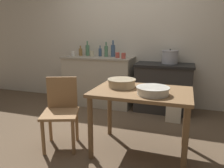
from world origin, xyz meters
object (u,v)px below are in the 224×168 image
object	(u,v)px
stove	(163,87)
bottle_center	(100,52)
work_table	(141,100)
stock_pot	(170,57)
cup_far_right	(92,54)
mixing_bowl_large	(153,90)
cup_mid_right	(117,55)
bottle_far_left	(113,50)
bottle_left	(81,52)
chair	(61,110)
bottle_center_left	(106,51)
bottle_mid_left	(88,50)
cup_right	(73,54)
flour_sack	(174,112)
cup_center_right	(124,56)
mixing_bowl_small	(122,83)

from	to	relation	value
stove	bottle_center	world-z (taller)	bottle_center
work_table	bottle_center	xyz separation A→B (m)	(-1.11, 1.57, 0.36)
work_table	stock_pot	world-z (taller)	stock_pot
cup_far_right	bottle_center	bearing A→B (deg)	43.72
work_table	cup_far_right	world-z (taller)	cup_far_right
mixing_bowl_large	cup_mid_right	distance (m)	1.77
work_table	bottle_far_left	size ratio (longest dim) A/B	3.55
mixing_bowl_large	bottle_left	bearing A→B (deg)	134.39
chair	cup_far_right	bearing A→B (deg)	79.66
chair	bottle_center_left	world-z (taller)	bottle_center_left
cup_mid_right	cup_far_right	bearing A→B (deg)	173.79
bottle_left	cup_mid_right	size ratio (longest dim) A/B	2.02
chair	bottle_mid_left	size ratio (longest dim) A/B	2.93
cup_mid_right	cup_right	size ratio (longest dim) A/B	1.07
bottle_left	bottle_center_left	size ratio (longest dim) A/B	0.72
bottle_center	cup_far_right	world-z (taller)	bottle_center
bottle_center	cup_right	world-z (taller)	bottle_center
flour_sack	bottle_center_left	size ratio (longest dim) A/B	1.13
stock_pot	bottle_far_left	xyz separation A→B (m)	(-1.01, -0.02, 0.08)
bottle_far_left	cup_right	xyz separation A→B (m)	(-0.77, -0.10, -0.07)
bottle_far_left	work_table	bearing A→B (deg)	-61.37
mixing_bowl_large	cup_center_right	distance (m)	1.64
chair	mixing_bowl_large	world-z (taller)	chair
chair	bottle_center_left	size ratio (longest dim) A/B	3.06
flour_sack	mixing_bowl_small	xyz separation A→B (m)	(-0.55, -0.97, 0.63)
stock_pot	bottle_center_left	world-z (taller)	bottle_center_left
mixing_bowl_small	bottle_center_left	size ratio (longest dim) A/B	1.20
stock_pot	mixing_bowl_small	xyz separation A→B (m)	(-0.41, -1.50, -0.16)
cup_right	cup_far_right	distance (m)	0.39
bottle_mid_left	cup_center_right	xyz separation A→B (m)	(0.79, -0.26, -0.06)
chair	flour_sack	world-z (taller)	chair
mixing_bowl_large	bottle_mid_left	size ratio (longest dim) A/B	1.19
flour_sack	cup_right	bearing A→B (deg)	168.11
bottle_left	bottle_center	xyz separation A→B (m)	(0.39, 0.04, 0.00)
bottle_far_left	bottle_mid_left	bearing A→B (deg)	175.62
bottle_far_left	bottle_mid_left	xyz separation A→B (m)	(-0.53, 0.04, -0.01)
stove	work_table	distance (m)	1.51
chair	bottle_center	world-z (taller)	bottle_center
chair	mixing_bowl_small	xyz separation A→B (m)	(0.68, 0.21, 0.34)
cup_mid_right	stock_pot	bearing A→B (deg)	10.38
bottle_center	cup_center_right	xyz separation A→B (m)	(0.53, -0.25, -0.03)
bottle_far_left	cup_center_right	world-z (taller)	bottle_far_left
work_table	bottle_mid_left	world-z (taller)	bottle_mid_left
chair	cup_far_right	size ratio (longest dim) A/B	7.89
mixing_bowl_large	cup_right	size ratio (longest dim) A/B	3.76
flour_sack	bottle_center	xyz separation A→B (m)	(-1.41, 0.53, 0.83)
cup_far_right	stove	bearing A→B (deg)	1.41
bottle_center_left	cup_right	xyz separation A→B (m)	(-0.64, -0.09, -0.06)
cup_center_right	cup_far_right	size ratio (longest dim) A/B	0.93
mixing_bowl_large	cup_far_right	world-z (taller)	cup_far_right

